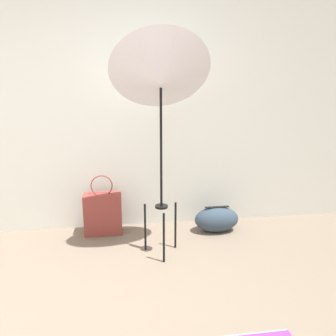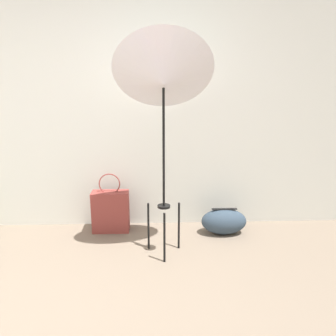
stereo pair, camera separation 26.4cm
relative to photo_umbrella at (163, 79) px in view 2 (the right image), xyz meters
The scene contains 4 objects.
wall_back 0.89m from the photo_umbrella, 122.12° to the left, with size 8.00×0.05×2.60m.
photo_umbrella is the anchor object (origin of this frame).
tote_bag 1.54m from the photo_umbrella, 137.67° to the left, with size 0.39×0.18×0.64m.
duffel_bag 1.62m from the photo_umbrella, 31.35° to the left, with size 0.47×0.27×0.28m.
Camera 2 is at (0.38, -1.20, 1.51)m, focal length 35.00 mm.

